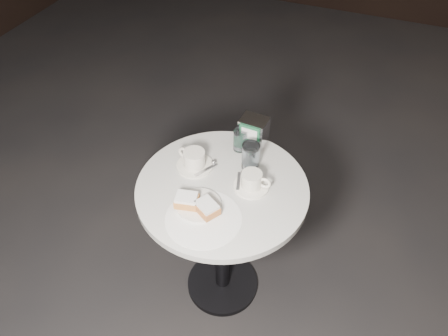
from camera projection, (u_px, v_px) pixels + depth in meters
ground at (223, 284)px, 2.28m from camera, size 7.00×7.00×0.00m
cafe_table at (222, 218)px, 1.90m from camera, size 0.70×0.70×0.74m
sugar_spill at (203, 218)px, 1.64m from camera, size 0.32×0.32×0.00m
beignet_plate at (198, 205)px, 1.66m from camera, size 0.19×0.19×0.06m
coffee_cup_left at (194, 160)px, 1.82m from camera, size 0.19×0.19×0.08m
coffee_cup_right at (252, 181)px, 1.73m from camera, size 0.15×0.15×0.07m
water_glass_left at (240, 140)px, 1.89m from camera, size 0.06×0.06×0.10m
water_glass_right at (251, 157)px, 1.80m from camera, size 0.09×0.09×0.12m
napkin_dispenser at (253, 132)px, 1.90m from camera, size 0.12×0.10×0.13m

